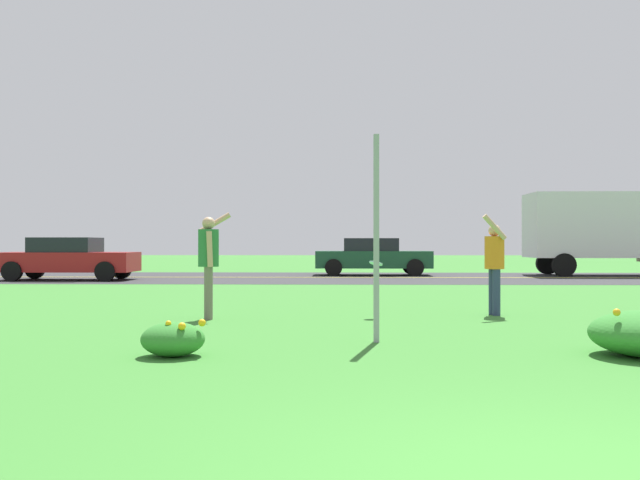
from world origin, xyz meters
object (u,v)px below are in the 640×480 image
object	(u,v)px
sign_post_near_path	(376,238)
frisbee_pale_blue	(376,263)
person_catcher_orange_shirt	(494,261)
car_red_leftmost	(68,258)
car_dark_green_center_left	(373,256)
box_truck_tan	(612,229)
person_thrower_green_shirt	(209,258)

from	to	relation	value
sign_post_near_path	frisbee_pale_blue	distance (m)	3.21
person_catcher_orange_shirt	car_red_leftmost	bearing A→B (deg)	135.92
car_red_leftmost	car_dark_green_center_left	distance (m)	11.30
box_truck_tan	sign_post_near_path	bearing A→B (deg)	-117.73
sign_post_near_path	box_truck_tan	world-z (taller)	box_truck_tan
sign_post_near_path	box_truck_tan	xyz separation A→B (m)	(10.08, 19.18, 0.48)
sign_post_near_path	person_catcher_orange_shirt	world-z (taller)	sign_post_near_path
person_catcher_orange_shirt	person_thrower_green_shirt	bearing A→B (deg)	-170.40
sign_post_near_path	car_red_leftmost	distance (m)	18.03
car_dark_green_center_left	car_red_leftmost	bearing A→B (deg)	-159.08
person_thrower_green_shirt	car_dark_green_center_left	xyz separation A→B (m)	(3.43, 16.49, -0.28)
box_truck_tan	person_thrower_green_shirt	bearing A→B (deg)	-127.67
person_catcher_orange_shirt	frisbee_pale_blue	size ratio (longest dim) A/B	7.29
car_red_leftmost	box_truck_tan	size ratio (longest dim) A/B	0.67
person_thrower_green_shirt	frisbee_pale_blue	bearing A→B (deg)	9.99
box_truck_tan	person_catcher_orange_shirt	bearing A→B (deg)	-116.61
frisbee_pale_blue	car_dark_green_center_left	world-z (taller)	car_dark_green_center_left
person_catcher_orange_shirt	box_truck_tan	bearing A→B (deg)	63.39
car_dark_green_center_left	box_truck_tan	size ratio (longest dim) A/B	0.67
sign_post_near_path	frisbee_pale_blue	xyz separation A→B (m)	(0.15, 3.18, -0.41)
person_thrower_green_shirt	car_dark_green_center_left	bearing A→B (deg)	78.26
sign_post_near_path	car_dark_green_center_left	distance (m)	19.20
person_catcher_orange_shirt	car_dark_green_center_left	bearing A→B (deg)	95.30
frisbee_pale_blue	car_dark_green_center_left	xyz separation A→B (m)	(0.63, 15.99, -0.17)
person_thrower_green_shirt	car_red_leftmost	size ratio (longest dim) A/B	0.40
sign_post_near_path	car_dark_green_center_left	size ratio (longest dim) A/B	0.59
person_catcher_orange_shirt	car_red_leftmost	xyz separation A→B (m)	(-12.01, 11.63, -0.21)
person_catcher_orange_shirt	box_truck_tan	xyz separation A→B (m)	(7.85, 15.66, 0.85)
frisbee_pale_blue	box_truck_tan	bearing A→B (deg)	58.15
person_catcher_orange_shirt	sign_post_near_path	bearing A→B (deg)	-122.43
sign_post_near_path	car_red_leftmost	world-z (taller)	sign_post_near_path
person_thrower_green_shirt	car_dark_green_center_left	distance (m)	16.84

